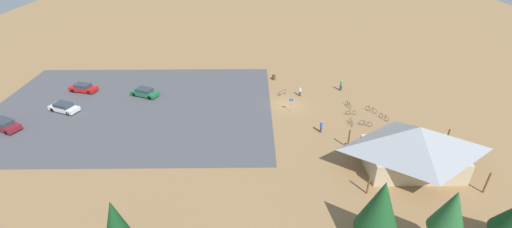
# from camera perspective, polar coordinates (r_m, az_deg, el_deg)

# --- Properties ---
(ground) EXTENTS (160.00, 160.00, 0.00)m
(ground) POSITION_cam_1_polar(r_m,az_deg,el_deg) (53.37, 5.05, 1.40)
(ground) COLOR #937047
(ground) RESTS_ON ground
(parking_lot_asphalt) EXTENTS (42.14, 29.67, 0.05)m
(parking_lot_asphalt) POSITION_cam_1_polar(r_m,az_deg,el_deg) (55.94, -19.67, 1.08)
(parking_lot_asphalt) COLOR #4C4C51
(parking_lot_asphalt) RESTS_ON ground
(bike_pavilion) EXTENTS (12.68, 8.70, 5.58)m
(bike_pavilion) POSITION_cam_1_polar(r_m,az_deg,el_deg) (42.47, 24.83, -4.75)
(bike_pavilion) COLOR #C6B28E
(bike_pavilion) RESTS_ON ground
(trash_bin) EXTENTS (0.60, 0.60, 0.90)m
(trash_bin) POSITION_cam_1_polar(r_m,az_deg,el_deg) (61.83, 2.95, 6.08)
(trash_bin) COLOR brown
(trash_bin) RESTS_ON ground
(lot_sign) EXTENTS (0.56, 0.08, 2.20)m
(lot_sign) POSITION_cam_1_polar(r_m,az_deg,el_deg) (51.17, 5.82, 1.82)
(lot_sign) COLOR #99999E
(lot_sign) RESTS_ON ground
(pine_midwest) EXTENTS (2.67, 2.67, 7.09)m
(pine_midwest) POSITION_cam_1_polar(r_m,az_deg,el_deg) (29.94, -22.12, -16.58)
(pine_midwest) COLOR brown
(pine_midwest) RESTS_ON ground
(pine_east) EXTENTS (3.75, 3.75, 7.02)m
(pine_east) POSITION_cam_1_polar(r_m,az_deg,el_deg) (31.41, 19.90, -14.12)
(pine_east) COLOR brown
(pine_east) RESTS_ON ground
(pine_center) EXTENTS (2.89, 2.89, 7.00)m
(pine_center) POSITION_cam_1_polar(r_m,az_deg,el_deg) (32.49, 29.59, -13.74)
(pine_center) COLOR brown
(pine_center) RESTS_ON ground
(bicycle_purple_yard_front) EXTENTS (0.86, 1.64, 0.84)m
(bicycle_purple_yard_front) POSITION_cam_1_polar(r_m,az_deg,el_deg) (52.62, 20.37, -0.48)
(bicycle_purple_yard_front) COLOR black
(bicycle_purple_yard_front) RESTS_ON ground
(bicycle_silver_yard_center) EXTENTS (0.48, 1.67, 0.80)m
(bicycle_silver_yard_center) POSITION_cam_1_polar(r_m,az_deg,el_deg) (49.98, 15.45, -1.29)
(bicycle_silver_yard_center) COLOR black
(bicycle_silver_yard_center) RESTS_ON ground
(bicycle_white_back_row) EXTENTS (1.40, 1.08, 0.80)m
(bicycle_white_back_row) POSITION_cam_1_polar(r_m,az_deg,el_deg) (56.49, 4.37, 3.52)
(bicycle_white_back_row) COLOR black
(bicycle_white_back_row) RESTS_ON ground
(bicycle_orange_mid_cluster) EXTENTS (1.64, 0.48, 0.75)m
(bicycle_orange_mid_cluster) POSITION_cam_1_polar(r_m,az_deg,el_deg) (52.35, 15.39, 0.19)
(bicycle_orange_mid_cluster) COLOR black
(bicycle_orange_mid_cluster) RESTS_ON ground
(bicycle_red_near_sign) EXTENTS (1.22, 1.43, 0.86)m
(bicycle_red_near_sign) POSITION_cam_1_polar(r_m,az_deg,el_deg) (54.00, 18.50, 0.69)
(bicycle_red_near_sign) COLOR black
(bicycle_red_near_sign) RESTS_ON ground
(bicycle_blue_yard_left) EXTENTS (1.70, 0.76, 0.84)m
(bicycle_blue_yard_left) POSITION_cam_1_polar(r_m,az_deg,el_deg) (50.17, 17.62, -1.49)
(bicycle_blue_yard_left) COLOR black
(bicycle_blue_yard_left) RESTS_ON ground
(bicycle_black_near_porch) EXTENTS (0.55, 1.66, 0.84)m
(bicycle_black_near_porch) POSITION_cam_1_polar(r_m,az_deg,el_deg) (54.51, 15.01, 1.53)
(bicycle_black_near_porch) COLOR black
(bicycle_black_near_porch) RESTS_ON ground
(car_white_back_corner) EXTENTS (4.85, 3.36, 1.31)m
(car_white_back_corner) POSITION_cam_1_polar(r_m,az_deg,el_deg) (58.64, -29.16, 0.98)
(car_white_back_corner) COLOR white
(car_white_back_corner) RESTS_ON parking_lot_asphalt
(car_red_far_end) EXTENTS (4.75, 2.72, 1.35)m
(car_red_far_end) POSITION_cam_1_polar(r_m,az_deg,el_deg) (63.91, -26.65, 3.90)
(car_red_far_end) COLOR red
(car_red_far_end) RESTS_ON parking_lot_asphalt
(car_green_inner_stall) EXTENTS (4.82, 3.43, 1.31)m
(car_green_inner_stall) POSITION_cam_1_polar(r_m,az_deg,el_deg) (58.52, -17.91, 3.44)
(car_green_inner_stall) COLOR #1E6B3D
(car_green_inner_stall) RESTS_ON parking_lot_asphalt
(car_maroon_by_curb) EXTENTS (5.12, 3.80, 1.44)m
(car_maroon_by_curb) POSITION_cam_1_polar(r_m,az_deg,el_deg) (58.10, -36.22, -1.40)
(car_maroon_by_curb) COLOR maroon
(car_maroon_by_curb) RESTS_ON parking_lot_asphalt
(visitor_crossing_yard) EXTENTS (0.36, 0.36, 1.84)m
(visitor_crossing_yard) POSITION_cam_1_polar(r_m,az_deg,el_deg) (59.25, 13.88, 4.66)
(visitor_crossing_yard) COLOR #2D3347
(visitor_crossing_yard) RESTS_ON ground
(visitor_near_lot) EXTENTS (0.36, 0.36, 1.63)m
(visitor_near_lot) POSITION_cam_1_polar(r_m,az_deg,el_deg) (56.22, 7.27, 3.79)
(visitor_near_lot) COLOR #2D3347
(visitor_near_lot) RESTS_ON ground
(visitor_by_pavilion) EXTENTS (0.36, 0.37, 1.71)m
(visitor_by_pavilion) POSITION_cam_1_polar(r_m,az_deg,el_deg) (47.03, 10.72, -2.02)
(visitor_by_pavilion) COLOR #2D3347
(visitor_by_pavilion) RESTS_ON ground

